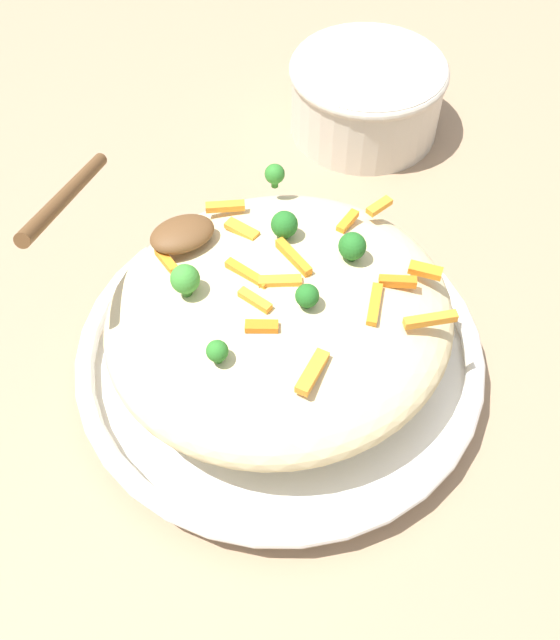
% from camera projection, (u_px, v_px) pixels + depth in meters
% --- Properties ---
extents(ground_plane, '(2.40, 2.40, 0.00)m').
position_uv_depth(ground_plane, '(280.00, 368.00, 0.68)').
color(ground_plane, '#9E7F60').
extents(serving_bowl, '(0.36, 0.36, 0.04)m').
position_uv_depth(serving_bowl, '(280.00, 355.00, 0.66)').
color(serving_bowl, white).
rests_on(serving_bowl, ground_plane).
extents(pasta_mound, '(0.30, 0.28, 0.09)m').
position_uv_depth(pasta_mound, '(280.00, 317.00, 0.62)').
color(pasta_mound, beige).
rests_on(pasta_mound, serving_bowl).
extents(carrot_piece_0, '(0.03, 0.01, 0.01)m').
position_uv_depth(carrot_piece_0, '(379.00, 206.00, 0.64)').
color(carrot_piece_0, orange).
rests_on(carrot_piece_0, pasta_mound).
extents(carrot_piece_1, '(0.01, 0.03, 0.01)m').
position_uv_depth(carrot_piece_1, '(166.00, 260.00, 0.60)').
color(carrot_piece_1, orange).
rests_on(carrot_piece_1, pasta_mound).
extents(carrot_piece_2, '(0.04, 0.03, 0.01)m').
position_uv_depth(carrot_piece_2, '(312.00, 372.00, 0.53)').
color(carrot_piece_2, orange).
rests_on(carrot_piece_2, pasta_mound).
extents(carrot_piece_3, '(0.03, 0.02, 0.01)m').
position_uv_depth(carrot_piece_3, '(275.00, 281.00, 0.58)').
color(carrot_piece_3, orange).
rests_on(carrot_piece_3, pasta_mound).
extents(carrot_piece_4, '(0.02, 0.03, 0.01)m').
position_uv_depth(carrot_piece_4, '(241.00, 230.00, 0.62)').
color(carrot_piece_4, orange).
rests_on(carrot_piece_4, pasta_mound).
extents(carrot_piece_5, '(0.01, 0.04, 0.01)m').
position_uv_depth(carrot_piece_5, '(294.00, 257.00, 0.59)').
color(carrot_piece_5, orange).
rests_on(carrot_piece_5, pasta_mound).
extents(carrot_piece_6, '(0.03, 0.02, 0.01)m').
position_uv_depth(carrot_piece_6, '(348.00, 221.00, 0.63)').
color(carrot_piece_6, orange).
rests_on(carrot_piece_6, pasta_mound).
extents(carrot_piece_7, '(0.03, 0.04, 0.01)m').
position_uv_depth(carrot_piece_7, '(375.00, 304.00, 0.57)').
color(carrot_piece_7, orange).
rests_on(carrot_piece_7, pasta_mound).
extents(carrot_piece_8, '(0.02, 0.04, 0.01)m').
position_uv_depth(carrot_piece_8, '(247.00, 274.00, 0.59)').
color(carrot_piece_8, orange).
rests_on(carrot_piece_8, pasta_mound).
extents(carrot_piece_9, '(0.03, 0.02, 0.01)m').
position_uv_depth(carrot_piece_9, '(262.00, 326.00, 0.55)').
color(carrot_piece_9, orange).
rests_on(carrot_piece_9, pasta_mound).
extents(carrot_piece_10, '(0.02, 0.03, 0.01)m').
position_uv_depth(carrot_piece_10, '(255.00, 300.00, 0.57)').
color(carrot_piece_10, orange).
rests_on(carrot_piece_10, pasta_mound).
extents(carrot_piece_11, '(0.04, 0.02, 0.01)m').
position_uv_depth(carrot_piece_11, '(431.00, 320.00, 0.56)').
color(carrot_piece_11, orange).
rests_on(carrot_piece_11, pasta_mound).
extents(carrot_piece_12, '(0.04, 0.02, 0.01)m').
position_uv_depth(carrot_piece_12, '(229.00, 205.00, 0.64)').
color(carrot_piece_12, orange).
rests_on(carrot_piece_12, pasta_mound).
extents(carrot_piece_13, '(0.03, 0.03, 0.01)m').
position_uv_depth(carrot_piece_13, '(425.00, 270.00, 0.60)').
color(carrot_piece_13, orange).
rests_on(carrot_piece_13, pasta_mound).
extents(carrot_piece_14, '(0.03, 0.02, 0.01)m').
position_uv_depth(carrot_piece_14, '(398.00, 281.00, 0.59)').
color(carrot_piece_14, orange).
rests_on(carrot_piece_14, pasta_mound).
extents(broccoli_floret_0, '(0.02, 0.02, 0.03)m').
position_uv_depth(broccoli_floret_0, '(284.00, 225.00, 0.61)').
color(broccoli_floret_0, '#205B1C').
rests_on(broccoli_floret_0, pasta_mound).
extents(broccoli_floret_1, '(0.02, 0.02, 0.02)m').
position_uv_depth(broccoli_floret_1, '(307.00, 296.00, 0.56)').
color(broccoli_floret_1, '#205B1C').
rests_on(broccoli_floret_1, pasta_mound).
extents(broccoli_floret_2, '(0.02, 0.02, 0.02)m').
position_uv_depth(broccoli_floret_2, '(217.00, 351.00, 0.53)').
color(broccoli_floret_2, '#296820').
rests_on(broccoli_floret_2, pasta_mound).
extents(broccoli_floret_3, '(0.02, 0.02, 0.03)m').
position_uv_depth(broccoli_floret_3, '(185.00, 279.00, 0.57)').
color(broccoli_floret_3, '#377928').
rests_on(broccoli_floret_3, pasta_mound).
extents(broccoli_floret_4, '(0.02, 0.02, 0.02)m').
position_uv_depth(broccoli_floret_4, '(275.00, 174.00, 0.65)').
color(broccoli_floret_4, '#296820').
rests_on(broccoli_floret_4, pasta_mound).
extents(broccoli_floret_5, '(0.02, 0.02, 0.03)m').
position_uv_depth(broccoli_floret_5, '(351.00, 245.00, 0.59)').
color(broccoli_floret_5, '#205B1C').
rests_on(broccoli_floret_5, pasta_mound).
extents(serving_spoon, '(0.16, 0.16, 0.09)m').
position_uv_depth(serving_spoon, '(136.00, 218.00, 0.60)').
color(serving_spoon, brown).
rests_on(serving_spoon, pasta_mound).
extents(companion_bowl, '(0.18, 0.18, 0.09)m').
position_uv_depth(companion_bowl, '(366.00, 94.00, 0.85)').
color(companion_bowl, beige).
rests_on(companion_bowl, ground_plane).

